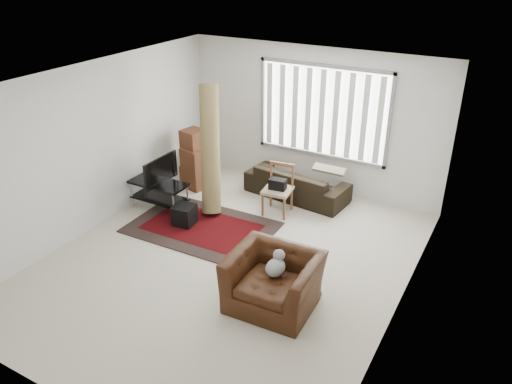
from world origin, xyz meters
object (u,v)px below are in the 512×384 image
side_chair (278,188)px  armchair (274,278)px  tv_stand (159,190)px  sofa (297,179)px  moving_boxes (195,161)px

side_chair → armchair: (1.10, -2.28, -0.06)m
tv_stand → side_chair: 2.11m
tv_stand → sofa: bearing=40.3°
moving_boxes → tv_stand: bearing=-91.3°
tv_stand → side_chair: bearing=25.7°
moving_boxes → side_chair: size_ratio=1.31×
moving_boxes → side_chair: 1.88m
moving_boxes → side_chair: moving_boxes is taller
sofa → side_chair: (-0.03, -0.72, 0.11)m
sofa → tv_stand: bearing=46.2°
side_chair → sofa: bearing=80.5°
moving_boxes → side_chair: bearing=-4.7°
side_chair → armchair: side_chair is taller
moving_boxes → side_chair: (1.87, -0.15, -0.05)m
moving_boxes → sofa: (1.91, 0.57, -0.17)m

